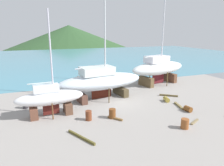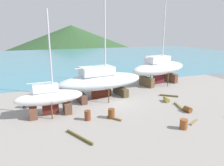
{
  "view_description": "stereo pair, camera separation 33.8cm",
  "coord_description": "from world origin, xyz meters",
  "px_view_note": "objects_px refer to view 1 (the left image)",
  "views": [
    {
      "loc": [
        -8.98,
        -21.12,
        7.99
      ],
      "look_at": [
        -0.01,
        1.89,
        1.76
      ],
      "focal_mm": 33.06,
      "sensor_mm": 36.0,
      "label": 1
    },
    {
      "loc": [
        -8.66,
        -21.24,
        7.99
      ],
      "look_at": [
        -0.01,
        1.89,
        1.76
      ],
      "focal_mm": 33.06,
      "sensor_mm": 36.0,
      "label": 2
    }
  ],
  "objects_px": {
    "worker": "(78,81)",
    "barrel_tar_black": "(112,114)",
    "barrel_by_slipway": "(166,99)",
    "barrel_blue_faded": "(185,124)",
    "barrel_rust_near": "(188,109)",
    "sailboat_far_slipway": "(158,68)",
    "sailboat_large_starboard": "(50,98)",
    "sailboat_small_center": "(101,81)",
    "barrel_tipped_right": "(89,115)",
    "barrel_tipped_left": "(25,105)"
  },
  "relations": [
    {
      "from": "sailboat_far_slipway",
      "to": "barrel_tar_black",
      "type": "distance_m",
      "value": 15.05
    },
    {
      "from": "worker",
      "to": "barrel_tar_black",
      "type": "bearing_deg",
      "value": 153.61
    },
    {
      "from": "sailboat_small_center",
      "to": "barrel_tipped_right",
      "type": "relative_size",
      "value": 16.62
    },
    {
      "from": "barrel_blue_faded",
      "to": "sailboat_large_starboard",
      "type": "bearing_deg",
      "value": 146.04
    },
    {
      "from": "sailboat_far_slipway",
      "to": "barrel_rust_near",
      "type": "bearing_deg",
      "value": -121.52
    },
    {
      "from": "barrel_blue_faded",
      "to": "barrel_tipped_right",
      "type": "height_order",
      "value": "barrel_tipped_right"
    },
    {
      "from": "worker",
      "to": "sailboat_small_center",
      "type": "bearing_deg",
      "value": 163.65
    },
    {
      "from": "worker",
      "to": "barrel_blue_faded",
      "type": "bearing_deg",
      "value": 169.24
    },
    {
      "from": "barrel_rust_near",
      "to": "barrel_tar_black",
      "type": "distance_m",
      "value": 7.91
    },
    {
      "from": "sailboat_small_center",
      "to": "barrel_tipped_left",
      "type": "xyz_separation_m",
      "value": [
        -8.6,
        -0.38,
        -1.76
      ]
    },
    {
      "from": "barrel_tipped_right",
      "to": "barrel_tar_black",
      "type": "bearing_deg",
      "value": -9.37
    },
    {
      "from": "barrel_tar_black",
      "to": "barrel_tipped_right",
      "type": "bearing_deg",
      "value": 170.63
    },
    {
      "from": "sailboat_small_center",
      "to": "barrel_tipped_right",
      "type": "xyz_separation_m",
      "value": [
        -3.13,
        -5.75,
        -1.72
      ]
    },
    {
      "from": "barrel_by_slipway",
      "to": "barrel_rust_near",
      "type": "bearing_deg",
      "value": -86.87
    },
    {
      "from": "barrel_by_slipway",
      "to": "barrel_tipped_left",
      "type": "height_order",
      "value": "barrel_tipped_left"
    },
    {
      "from": "sailboat_far_slipway",
      "to": "sailboat_large_starboard",
      "type": "distance_m",
      "value": 18.09
    },
    {
      "from": "barrel_blue_faded",
      "to": "barrel_tar_black",
      "type": "bearing_deg",
      "value": 139.54
    },
    {
      "from": "worker",
      "to": "barrel_rust_near",
      "type": "xyz_separation_m",
      "value": [
        8.29,
        -13.89,
        -0.55
      ]
    },
    {
      "from": "sailboat_far_slipway",
      "to": "sailboat_large_starboard",
      "type": "height_order",
      "value": "sailboat_far_slipway"
    },
    {
      "from": "sailboat_small_center",
      "to": "barrel_blue_faded",
      "type": "relative_size",
      "value": 17.87
    },
    {
      "from": "sailboat_far_slipway",
      "to": "barrel_blue_faded",
      "type": "xyz_separation_m",
      "value": [
        -6.46,
        -13.83,
        -2.1
      ]
    },
    {
      "from": "barrel_rust_near",
      "to": "barrel_tipped_right",
      "type": "relative_size",
      "value": 0.84
    },
    {
      "from": "barrel_blue_faded",
      "to": "barrel_tipped_left",
      "type": "xyz_separation_m",
      "value": [
        -12.6,
        9.94,
        -0.01
      ]
    },
    {
      "from": "barrel_rust_near",
      "to": "barrel_tipped_left",
      "type": "distance_m",
      "value": 17.0
    },
    {
      "from": "worker",
      "to": "barrel_tipped_left",
      "type": "bearing_deg",
      "value": 105.03
    },
    {
      "from": "sailboat_far_slipway",
      "to": "worker",
      "type": "bearing_deg",
      "value": 152.56
    },
    {
      "from": "worker",
      "to": "barrel_tipped_right",
      "type": "relative_size",
      "value": 1.76
    },
    {
      "from": "sailboat_small_center",
      "to": "barrel_rust_near",
      "type": "xyz_separation_m",
      "value": [
        6.88,
        -7.4,
        -1.89
      ]
    },
    {
      "from": "barrel_blue_faded",
      "to": "barrel_tipped_left",
      "type": "height_order",
      "value": "barrel_blue_faded"
    },
    {
      "from": "sailboat_small_center",
      "to": "barrel_by_slipway",
      "type": "height_order",
      "value": "sailboat_small_center"
    },
    {
      "from": "sailboat_small_center",
      "to": "sailboat_large_starboard",
      "type": "height_order",
      "value": "sailboat_small_center"
    },
    {
      "from": "barrel_by_slipway",
      "to": "barrel_blue_faded",
      "type": "bearing_deg",
      "value": -113.1
    },
    {
      "from": "barrel_by_slipway",
      "to": "barrel_tipped_right",
      "type": "relative_size",
      "value": 1.01
    },
    {
      "from": "barrel_tipped_left",
      "to": "barrel_by_slipway",
      "type": "bearing_deg",
      "value": -13.28
    },
    {
      "from": "sailboat_large_starboard",
      "to": "worker",
      "type": "height_order",
      "value": "sailboat_large_starboard"
    },
    {
      "from": "barrel_rust_near",
      "to": "sailboat_small_center",
      "type": "bearing_deg",
      "value": 132.92
    },
    {
      "from": "sailboat_far_slipway",
      "to": "barrel_by_slipway",
      "type": "relative_size",
      "value": 16.37
    },
    {
      "from": "sailboat_small_center",
      "to": "barrel_rust_near",
      "type": "relative_size",
      "value": 19.76
    },
    {
      "from": "sailboat_far_slipway",
      "to": "barrel_tar_black",
      "type": "xyz_separation_m",
      "value": [
        -11.38,
        -9.63,
        -2.07
      ]
    },
    {
      "from": "worker",
      "to": "barrel_blue_faded",
      "type": "distance_m",
      "value": 17.65
    },
    {
      "from": "sailboat_far_slipway",
      "to": "barrel_blue_faded",
      "type": "distance_m",
      "value": 15.4
    },
    {
      "from": "barrel_by_slipway",
      "to": "barrel_blue_faded",
      "type": "xyz_separation_m",
      "value": [
        -2.7,
        -6.32,
        0.16
      ]
    },
    {
      "from": "sailboat_far_slipway",
      "to": "sailboat_large_starboard",
      "type": "bearing_deg",
      "value": -170.85
    },
    {
      "from": "sailboat_far_slipway",
      "to": "worker",
      "type": "relative_size",
      "value": 9.41
    },
    {
      "from": "barrel_rust_near",
      "to": "worker",
      "type": "bearing_deg",
      "value": 120.85
    },
    {
      "from": "sailboat_far_slipway",
      "to": "sailboat_large_starboard",
      "type": "relative_size",
      "value": 1.52
    },
    {
      "from": "barrel_by_slipway",
      "to": "barrel_tipped_left",
      "type": "xyz_separation_m",
      "value": [
        -15.3,
        3.61,
        0.15
      ]
    },
    {
      "from": "sailboat_far_slipway",
      "to": "barrel_blue_faded",
      "type": "height_order",
      "value": "sailboat_far_slipway"
    },
    {
      "from": "barrel_rust_near",
      "to": "barrel_blue_faded",
      "type": "xyz_separation_m",
      "value": [
        -2.88,
        -2.91,
        0.14
      ]
    },
    {
      "from": "barrel_blue_faded",
      "to": "barrel_tipped_right",
      "type": "distance_m",
      "value": 8.46
    }
  ]
}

